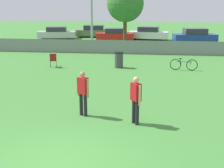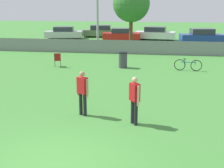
{
  "view_description": "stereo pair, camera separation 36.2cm",
  "coord_description": "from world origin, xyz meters",
  "px_view_note": "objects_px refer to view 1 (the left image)",
  "views": [
    {
      "loc": [
        2.34,
        -6.96,
        4.07
      ],
      "look_at": [
        0.89,
        4.39,
        1.05
      ],
      "focal_mm": 50.0,
      "sensor_mm": 36.0,
      "label": 1
    },
    {
      "loc": [
        2.7,
        -6.91,
        4.07
      ],
      "look_at": [
        0.89,
        4.39,
        1.05
      ],
      "focal_mm": 50.0,
      "sensor_mm": 36.0,
      "label": 2
    }
  ],
  "objects_px": {
    "parked_car_silver": "(57,33)",
    "parked_car_white": "(148,33)",
    "player_thrower_red": "(136,97)",
    "parked_car_red": "(115,35)",
    "frisbee_disc": "(134,84)",
    "trash_bin": "(119,60)",
    "folding_chair_sideline": "(53,59)",
    "player_defender_red": "(83,91)",
    "parked_car_olive": "(94,31)",
    "parked_car_blue": "(195,36)",
    "bicycle_sideline": "(184,64)",
    "tree_near_pole": "(125,4)"
  },
  "relations": [
    {
      "from": "parked_car_silver",
      "to": "parked_car_white",
      "type": "xyz_separation_m",
      "value": [
        10.25,
        0.65,
        0.03
      ]
    },
    {
      "from": "folding_chair_sideline",
      "to": "player_defender_red",
      "type": "bearing_deg",
      "value": 96.49
    },
    {
      "from": "player_thrower_red",
      "to": "parked_car_silver",
      "type": "relative_size",
      "value": 0.38
    },
    {
      "from": "bicycle_sideline",
      "to": "parked_car_red",
      "type": "xyz_separation_m",
      "value": [
        -5.97,
        14.36,
        0.31
      ]
    },
    {
      "from": "folding_chair_sideline",
      "to": "parked_car_red",
      "type": "height_order",
      "value": "parked_car_red"
    },
    {
      "from": "frisbee_disc",
      "to": "folding_chair_sideline",
      "type": "relative_size",
      "value": 0.29
    },
    {
      "from": "player_defender_red",
      "to": "parked_car_olive",
      "type": "xyz_separation_m",
      "value": [
        -4.45,
        26.28,
        -0.27
      ]
    },
    {
      "from": "parked_car_olive",
      "to": "parked_car_white",
      "type": "bearing_deg",
      "value": -21.32
    },
    {
      "from": "player_defender_red",
      "to": "parked_car_white",
      "type": "xyz_separation_m",
      "value": [
        2.03,
        24.34,
        -0.26
      ]
    },
    {
      "from": "player_defender_red",
      "to": "parked_car_red",
      "type": "bearing_deg",
      "value": 123.04
    },
    {
      "from": "player_thrower_red",
      "to": "parked_car_blue",
      "type": "xyz_separation_m",
      "value": [
        4.77,
        22.33,
        -0.23
      ]
    },
    {
      "from": "trash_bin",
      "to": "parked_car_blue",
      "type": "bearing_deg",
      "value": 63.92
    },
    {
      "from": "player_thrower_red",
      "to": "folding_chair_sideline",
      "type": "relative_size",
      "value": 1.86
    },
    {
      "from": "parked_car_silver",
      "to": "parked_car_blue",
      "type": "distance_m",
      "value": 15.06
    },
    {
      "from": "player_defender_red",
      "to": "parked_car_silver",
      "type": "relative_size",
      "value": 0.38
    },
    {
      "from": "player_thrower_red",
      "to": "bicycle_sideline",
      "type": "xyz_separation_m",
      "value": [
        2.47,
        9.12,
        -0.6
      ]
    },
    {
      "from": "parked_car_red",
      "to": "parked_car_white",
      "type": "relative_size",
      "value": 0.92
    },
    {
      "from": "parked_car_red",
      "to": "frisbee_disc",
      "type": "bearing_deg",
      "value": -86.84
    },
    {
      "from": "parked_car_blue",
      "to": "parked_car_white",
      "type": "bearing_deg",
      "value": 142.57
    },
    {
      "from": "trash_bin",
      "to": "parked_car_blue",
      "type": "xyz_separation_m",
      "value": [
        6.33,
        12.94,
        0.21
      ]
    },
    {
      "from": "player_thrower_red",
      "to": "parked_car_silver",
      "type": "bearing_deg",
      "value": 165.92
    },
    {
      "from": "parked_car_olive",
      "to": "parked_car_red",
      "type": "distance_m",
      "value": 4.44
    },
    {
      "from": "player_defender_red",
      "to": "parked_car_red",
      "type": "relative_size",
      "value": 0.4
    },
    {
      "from": "parked_car_white",
      "to": "bicycle_sideline",
      "type": "bearing_deg",
      "value": -74.8
    },
    {
      "from": "player_thrower_red",
      "to": "parked_car_blue",
      "type": "relative_size",
      "value": 0.38
    },
    {
      "from": "parked_car_silver",
      "to": "parked_car_white",
      "type": "relative_size",
      "value": 0.99
    },
    {
      "from": "trash_bin",
      "to": "parked_car_olive",
      "type": "bearing_deg",
      "value": 105.47
    },
    {
      "from": "player_defender_red",
      "to": "frisbee_disc",
      "type": "height_order",
      "value": "player_defender_red"
    },
    {
      "from": "frisbee_disc",
      "to": "parked_car_white",
      "type": "height_order",
      "value": "parked_car_white"
    },
    {
      "from": "frisbee_disc",
      "to": "trash_bin",
      "type": "bearing_deg",
      "value": 106.54
    },
    {
      "from": "player_thrower_red",
      "to": "frisbee_disc",
      "type": "relative_size",
      "value": 6.31
    },
    {
      "from": "player_thrower_red",
      "to": "frisbee_disc",
      "type": "bearing_deg",
      "value": 146.99
    },
    {
      "from": "bicycle_sideline",
      "to": "parked_car_red",
      "type": "distance_m",
      "value": 15.55
    },
    {
      "from": "parked_car_silver",
      "to": "parked_car_red",
      "type": "relative_size",
      "value": 1.07
    },
    {
      "from": "player_thrower_red",
      "to": "parked_car_blue",
      "type": "height_order",
      "value": "player_thrower_red"
    },
    {
      "from": "parked_car_blue",
      "to": "folding_chair_sideline",
      "type": "bearing_deg",
      "value": -136.87
    },
    {
      "from": "parked_car_blue",
      "to": "player_defender_red",
      "type": "bearing_deg",
      "value": -115.73
    },
    {
      "from": "parked_car_olive",
      "to": "parked_car_red",
      "type": "xyz_separation_m",
      "value": [
        2.89,
        -3.36,
        -0.02
      ]
    },
    {
      "from": "parked_car_olive",
      "to": "parked_car_blue",
      "type": "xyz_separation_m",
      "value": [
        11.16,
        -4.51,
        0.04
      ]
    },
    {
      "from": "frisbee_disc",
      "to": "parked_car_silver",
      "type": "distance_m",
      "value": 21.35
    },
    {
      "from": "player_defender_red",
      "to": "parked_car_red",
      "type": "height_order",
      "value": "player_defender_red"
    },
    {
      "from": "parked_car_silver",
      "to": "frisbee_disc",
      "type": "bearing_deg",
      "value": -73.12
    },
    {
      "from": "parked_car_olive",
      "to": "tree_near_pole",
      "type": "bearing_deg",
      "value": -68.09
    },
    {
      "from": "frisbee_disc",
      "to": "player_thrower_red",
      "type": "bearing_deg",
      "value": -86.21
    },
    {
      "from": "parked_car_silver",
      "to": "parked_car_blue",
      "type": "bearing_deg",
      "value": -17.87
    },
    {
      "from": "parked_car_silver",
      "to": "parked_car_olive",
      "type": "height_order",
      "value": "parked_car_olive"
    },
    {
      "from": "parked_car_white",
      "to": "parked_car_silver",
      "type": "bearing_deg",
      "value": -169.78
    },
    {
      "from": "parked_car_silver",
      "to": "parked_car_olive",
      "type": "xyz_separation_m",
      "value": [
        3.77,
        2.58,
        0.01
      ]
    },
    {
      "from": "tree_near_pole",
      "to": "frisbee_disc",
      "type": "height_order",
      "value": "tree_near_pole"
    },
    {
      "from": "frisbee_disc",
      "to": "folding_chair_sideline",
      "type": "distance_m",
      "value": 6.56
    }
  ]
}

